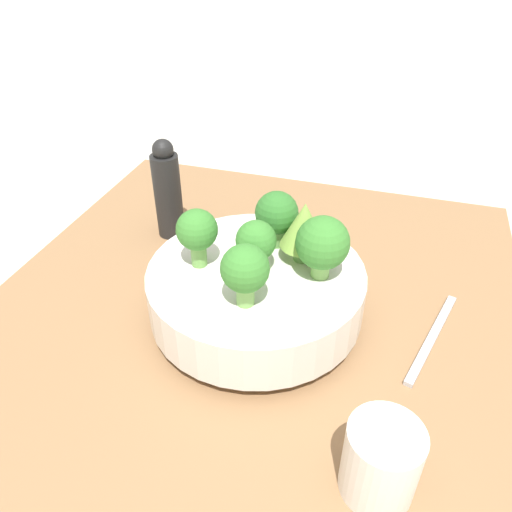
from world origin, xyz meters
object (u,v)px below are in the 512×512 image
bowl (256,291)px  pepper_mill (168,191)px  fork (432,337)px  cup (381,461)px

bowl → pepper_mill: bearing=51.0°
pepper_mill → fork: size_ratio=0.93×
pepper_mill → fork: (-0.12, -0.39, -0.07)m
cup → pepper_mill: (0.33, 0.34, 0.04)m
bowl → cup: cup is taller
bowl → cup: size_ratio=3.37×
bowl → cup: bearing=-137.5°
pepper_mill → fork: 0.42m
cup → fork: bearing=-12.6°
cup → fork: 0.21m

